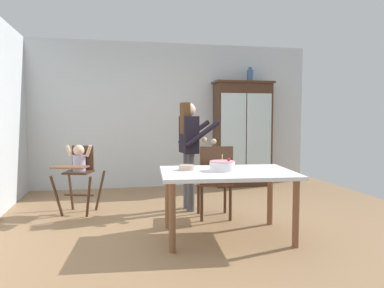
{
  "coord_description": "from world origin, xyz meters",
  "views": [
    {
      "loc": [
        -1.12,
        -4.37,
        1.35
      ],
      "look_at": [
        -0.03,
        0.7,
        0.95
      ],
      "focal_mm": 34.72,
      "sensor_mm": 36.0,
      "label": 1
    }
  ],
  "objects_px": {
    "high_chair_with_toddler": "(79,166)",
    "adult_person": "(189,142)",
    "birthday_cake": "(222,166)",
    "dining_table": "(227,179)",
    "serving_bowl": "(187,168)",
    "dining_chair_far_side": "(215,177)",
    "china_cabinet": "(242,134)",
    "ceramic_vase": "(250,75)"
  },
  "relations": [
    {
      "from": "china_cabinet",
      "to": "adult_person",
      "type": "bearing_deg",
      "value": -130.57
    },
    {
      "from": "ceramic_vase",
      "to": "adult_person",
      "type": "distance_m",
      "value": 2.48
    },
    {
      "from": "high_chair_with_toddler",
      "to": "china_cabinet",
      "type": "bearing_deg",
      "value": 44.81
    },
    {
      "from": "china_cabinet",
      "to": "dining_table",
      "type": "xyz_separation_m",
      "value": [
        -1.21,
        -2.86,
        -0.35
      ]
    },
    {
      "from": "birthday_cake",
      "to": "serving_bowl",
      "type": "height_order",
      "value": "birthday_cake"
    },
    {
      "from": "adult_person",
      "to": "birthday_cake",
      "type": "relative_size",
      "value": 5.47
    },
    {
      "from": "dining_chair_far_side",
      "to": "serving_bowl",
      "type": "bearing_deg",
      "value": 54.94
    },
    {
      "from": "birthday_cake",
      "to": "dining_chair_far_side",
      "type": "xyz_separation_m",
      "value": [
        0.11,
        0.68,
        -0.24
      ]
    },
    {
      "from": "ceramic_vase",
      "to": "china_cabinet",
      "type": "bearing_deg",
      "value": -178.54
    },
    {
      "from": "high_chair_with_toddler",
      "to": "serving_bowl",
      "type": "bearing_deg",
      "value": -26.1
    },
    {
      "from": "dining_table",
      "to": "serving_bowl",
      "type": "relative_size",
      "value": 8.5
    },
    {
      "from": "birthday_cake",
      "to": "dining_chair_far_side",
      "type": "height_order",
      "value": "dining_chair_far_side"
    },
    {
      "from": "china_cabinet",
      "to": "high_chair_with_toddler",
      "type": "xyz_separation_m",
      "value": [
        -2.9,
        -1.47,
        -0.35
      ]
    },
    {
      "from": "high_chair_with_toddler",
      "to": "adult_person",
      "type": "xyz_separation_m",
      "value": [
        1.53,
        -0.13,
        0.31
      ]
    },
    {
      "from": "adult_person",
      "to": "ceramic_vase",
      "type": "bearing_deg",
      "value": -48.23
    },
    {
      "from": "ceramic_vase",
      "to": "dining_chair_far_side",
      "type": "xyz_separation_m",
      "value": [
        -1.29,
        -2.16,
        -1.56
      ]
    },
    {
      "from": "adult_person",
      "to": "serving_bowl",
      "type": "height_order",
      "value": "adult_person"
    },
    {
      "from": "serving_bowl",
      "to": "china_cabinet",
      "type": "bearing_deg",
      "value": 58.91
    },
    {
      "from": "dining_table",
      "to": "birthday_cake",
      "type": "xyz_separation_m",
      "value": [
        -0.05,
        0.03,
        0.15
      ]
    },
    {
      "from": "adult_person",
      "to": "dining_chair_far_side",
      "type": "xyz_separation_m",
      "value": [
        0.23,
        -0.55,
        -0.41
      ]
    },
    {
      "from": "high_chair_with_toddler",
      "to": "adult_person",
      "type": "height_order",
      "value": "adult_person"
    },
    {
      "from": "china_cabinet",
      "to": "ceramic_vase",
      "type": "relative_size",
      "value": 7.39
    },
    {
      "from": "adult_person",
      "to": "dining_table",
      "type": "bearing_deg",
      "value": -177.47
    },
    {
      "from": "china_cabinet",
      "to": "adult_person",
      "type": "height_order",
      "value": "china_cabinet"
    },
    {
      "from": "birthday_cake",
      "to": "high_chair_with_toddler",
      "type": "bearing_deg",
      "value": 140.38
    },
    {
      "from": "ceramic_vase",
      "to": "dining_table",
      "type": "distance_m",
      "value": 3.49
    },
    {
      "from": "ceramic_vase",
      "to": "dining_table",
      "type": "height_order",
      "value": "ceramic_vase"
    },
    {
      "from": "ceramic_vase",
      "to": "high_chair_with_toddler",
      "type": "height_order",
      "value": "ceramic_vase"
    },
    {
      "from": "serving_bowl",
      "to": "birthday_cake",
      "type": "bearing_deg",
      "value": -19.45
    },
    {
      "from": "high_chair_with_toddler",
      "to": "dining_table",
      "type": "relative_size",
      "value": 0.62
    },
    {
      "from": "serving_bowl",
      "to": "dining_chair_far_side",
      "type": "bearing_deg",
      "value": 48.31
    },
    {
      "from": "birthday_cake",
      "to": "china_cabinet",
      "type": "bearing_deg",
      "value": 66.13
    },
    {
      "from": "dining_table",
      "to": "ceramic_vase",
      "type": "bearing_deg",
      "value": 64.76
    },
    {
      "from": "adult_person",
      "to": "serving_bowl",
      "type": "xyz_separation_m",
      "value": [
        -0.26,
        -1.1,
        -0.2
      ]
    },
    {
      "from": "birthday_cake",
      "to": "serving_bowl",
      "type": "xyz_separation_m",
      "value": [
        -0.37,
        0.13,
        -0.03
      ]
    },
    {
      "from": "china_cabinet",
      "to": "birthday_cake",
      "type": "distance_m",
      "value": 3.1
    },
    {
      "from": "ceramic_vase",
      "to": "dining_chair_far_side",
      "type": "height_order",
      "value": "ceramic_vase"
    },
    {
      "from": "adult_person",
      "to": "serving_bowl",
      "type": "distance_m",
      "value": 1.14
    },
    {
      "from": "dining_table",
      "to": "serving_bowl",
      "type": "distance_m",
      "value": 0.47
    },
    {
      "from": "serving_bowl",
      "to": "dining_chair_far_side",
      "type": "height_order",
      "value": "dining_chair_far_side"
    },
    {
      "from": "dining_table",
      "to": "dining_chair_far_side",
      "type": "bearing_deg",
      "value": 84.87
    },
    {
      "from": "china_cabinet",
      "to": "dining_table",
      "type": "bearing_deg",
      "value": -112.84
    }
  ]
}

